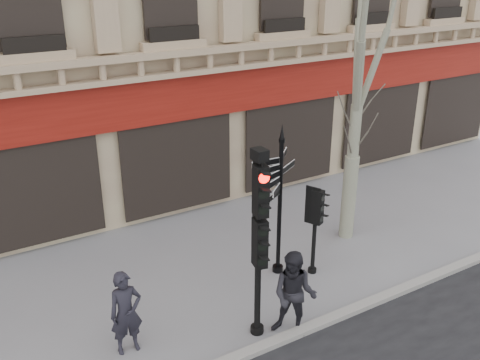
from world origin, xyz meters
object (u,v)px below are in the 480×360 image
at_px(fingerpost, 281,176).
at_px(pedestrian_a, 126,313).
at_px(traffic_signal_secondary, 315,216).
at_px(traffic_signal_main, 259,223).
at_px(pedestrian_b, 294,295).

distance_m(fingerpost, pedestrian_a, 4.55).
bearing_deg(traffic_signal_secondary, traffic_signal_main, -177.08).
bearing_deg(traffic_signal_main, fingerpost, 56.75).
height_order(pedestrian_a, pedestrian_b, pedestrian_b).
xyz_separation_m(traffic_signal_secondary, pedestrian_a, (-4.86, -0.38, -0.67)).
xyz_separation_m(fingerpost, traffic_signal_secondary, (0.71, -0.47, -1.00)).
distance_m(fingerpost, traffic_signal_main, 2.39).
bearing_deg(pedestrian_b, traffic_signal_main, -165.50).
height_order(traffic_signal_main, traffic_signal_secondary, traffic_signal_main).
xyz_separation_m(traffic_signal_main, traffic_signal_secondary, (2.39, 1.23, -1.00)).
xyz_separation_m(traffic_signal_secondary, pedestrian_b, (-1.78, -1.64, -0.61)).
relative_size(traffic_signal_secondary, pedestrian_b, 1.18).
height_order(fingerpost, traffic_signal_secondary, fingerpost).
relative_size(fingerpost, traffic_signal_secondary, 1.70).
xyz_separation_m(fingerpost, traffic_signal_main, (-1.68, -1.70, 0.00)).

